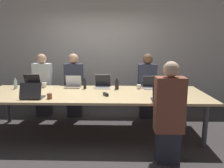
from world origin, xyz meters
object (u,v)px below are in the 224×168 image
Objects in this scene: laptop_near_right at (163,97)px; cup_near_left at (50,96)px; bottle_far_center at (117,85)px; person_far_left at (43,86)px; person_far_right at (147,87)px; laptop_near_left at (32,94)px; bottle_far_left at (15,84)px; laptop_far_center at (103,84)px; cup_far_left at (44,85)px; laptop_far_right at (152,85)px; bottle_far_midleft at (85,84)px; cup_near_right at (180,97)px; stapler at (106,94)px; cup_far_right at (139,87)px; laptop_far_left at (31,83)px; person_near_right at (169,114)px; laptop_far_midleft at (73,84)px; person_far_midleft at (74,86)px.

laptop_near_right is 3.77× the size of cup_near_left.
bottle_far_center is 1.83m from person_far_left.
laptop_near_left is at bearing -146.55° from person_far_right.
person_far_right is 2.77m from bottle_far_left.
laptop_near_right is 0.24× the size of person_far_right.
laptop_far_center reaches higher than cup_far_left.
bottle_far_center is 0.72m from laptop_far_right.
laptop_far_right is 1.66× the size of bottle_far_midleft.
stapler is (-1.21, 0.25, -0.02)m from cup_near_right.
cup_near_right is 1.00× the size of cup_far_right.
laptop_far_center is (-1.31, 0.96, 0.03)m from cup_near_right.
laptop_far_left is 0.24× the size of person_far_left.
laptop_far_left is at bearing 179.31° from laptop_far_right.
person_far_left is at bearing -77.78° from laptop_near_left.
laptop_far_right is 1.05× the size of laptop_far_left.
bottle_far_left is (-2.77, 1.33, 0.16)m from person_near_right.
person_far_left is (-1.06, 0.60, -0.16)m from bottle_far_midleft.
bottle_far_center reaches higher than cup_far_right.
laptop_near_left is at bearing -14.13° from person_near_right.
bottle_far_center is at bearing -51.05° from laptop_near_right.
cup_far_right is 2.23m from person_far_left.
bottle_far_center reaches higher than cup_near_left.
bottle_far_left is (-0.94, 0.79, 0.05)m from cup_near_left.
laptop_far_midleft is at bearing 178.83° from laptop_far_right.
laptop_far_center reaches higher than cup_far_right.
laptop_far_left is at bearing -30.75° from person_near_right.
person_near_right is 2.19m from laptop_near_left.
stapler is (-0.92, 0.35, -0.05)m from laptop_near_right.
person_far_midleft is at bearing -41.41° from laptop_near_right.
person_near_right is 4.03× the size of laptop_far_right.
bottle_far_center reaches higher than cup_near_right.
bottle_far_midleft is at bearing -131.98° from laptop_near_left.
laptop_far_center is at bearing 4.99° from bottle_far_left.
cup_near_right is at bearing -35.35° from person_far_midleft.
laptop_near_left is 3.92× the size of cup_far_right.
laptop_far_right is 1.61m from laptop_far_midleft.
cup_near_left is 2.03m from laptop_far_right.
person_near_right reaches higher than stapler.
laptop_near_right is at bearing -87.62° from person_far_right.
person_far_midleft is at bearing 85.00° from cup_near_left.
person_far_midleft is at bearing 158.59° from cup_far_right.
bottle_far_left is at bearing -178.77° from cup_far_right.
laptop_far_midleft is (-0.91, 0.16, -0.02)m from bottle_far_center.
person_far_midleft reaches higher than laptop_far_left.
laptop_far_center is at bearing 143.79° from cup_near_right.
stapler is at bearing 168.10° from cup_near_right.
laptop_far_midleft is 0.22× the size of person_far_midleft.
laptop_far_center reaches higher than bottle_far_left.
person_far_left is (-2.37, 0.07, -0.01)m from person_far_right.
cup_near_right is 0.06× the size of person_far_left.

